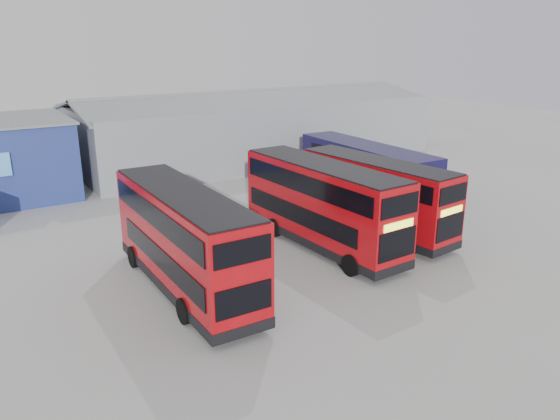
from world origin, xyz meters
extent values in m
plane|color=gray|center=(0.00, 0.00, 0.00)|extent=(120.00, 120.00, 0.00)
cube|color=gray|center=(8.00, 20.00, 2.50)|extent=(30.00, 12.00, 5.00)
cube|color=slate|center=(8.00, 17.20, 5.25)|extent=(30.50, 6.33, 1.29)
cube|color=slate|center=(8.00, 22.80, 5.25)|extent=(30.50, 6.33, 1.29)
cube|color=#A3090F|center=(-7.48, -1.61, 2.30)|extent=(2.49, 10.19, 3.93)
cube|color=black|center=(-7.48, -1.61, 0.53)|extent=(2.53, 10.23, 0.44)
cube|color=black|center=(-6.25, -2.01, 1.84)|extent=(0.11, 8.63, 0.92)
cube|color=black|center=(-8.72, -1.99, 1.84)|extent=(0.11, 8.63, 0.92)
cube|color=black|center=(-6.25, -1.62, 3.49)|extent=(0.11, 9.59, 0.92)
cube|color=black|center=(-8.71, -1.60, 3.49)|extent=(0.11, 9.59, 0.92)
cube|color=black|center=(-7.45, 3.50, 1.74)|extent=(2.18, 0.06, 1.31)
cube|color=black|center=(-7.45, 3.50, 3.49)|extent=(2.18, 0.06, 0.92)
cube|color=#C3DF2F|center=(-7.45, 3.51, 2.62)|extent=(1.74, 0.05, 0.34)
cube|color=black|center=(-7.52, -6.72, 1.74)|extent=(2.13, 0.06, 1.07)
cube|color=black|center=(-7.52, -6.72, 3.49)|extent=(2.13, 0.06, 0.87)
cube|color=black|center=(-7.48, -1.61, 4.28)|extent=(2.35, 10.05, 0.10)
cylinder|color=black|center=(-6.30, 1.92, 0.50)|extent=(0.32, 1.01, 1.01)
cylinder|color=black|center=(-8.62, 1.93, 0.50)|extent=(0.32, 1.01, 1.01)
cylinder|color=black|center=(-6.34, -4.19, 0.50)|extent=(0.32, 1.01, 1.01)
cylinder|color=black|center=(-8.66, -4.17, 0.50)|extent=(0.32, 1.01, 1.01)
cube|color=#A3090F|center=(0.25, -0.59, 2.29)|extent=(2.89, 10.23, 3.91)
cube|color=black|center=(0.25, -0.59, 0.53)|extent=(2.93, 10.27, 0.43)
cube|color=black|center=(-0.99, -0.26, 1.83)|extent=(0.46, 8.58, 0.92)
cube|color=black|center=(1.46, -0.15, 1.83)|extent=(0.46, 8.58, 0.92)
cube|color=black|center=(-0.97, -0.65, 3.47)|extent=(0.51, 9.54, 0.92)
cube|color=black|center=(1.48, -0.53, 3.47)|extent=(0.51, 9.54, 0.92)
cube|color=black|center=(0.50, -5.67, 1.74)|extent=(2.17, 0.15, 1.30)
cube|color=black|center=(0.50, -5.67, 3.47)|extent=(2.17, 0.15, 0.92)
cube|color=#C3DF2F|center=(0.50, -5.68, 2.60)|extent=(1.74, 0.12, 0.34)
cube|color=black|center=(0.01, 4.49, 1.74)|extent=(2.12, 0.15, 1.06)
cube|color=black|center=(0.01, 4.49, 3.47)|extent=(2.12, 0.15, 0.87)
cube|color=black|center=(0.25, -0.59, 4.26)|extent=(2.74, 10.08, 0.10)
cylinder|color=black|center=(-0.74, -4.16, 0.50)|extent=(0.36, 1.02, 1.00)
cylinder|color=black|center=(1.58, -4.05, 0.50)|extent=(0.36, 1.02, 1.00)
cylinder|color=black|center=(-1.03, 1.91, 0.50)|extent=(0.36, 1.02, 1.00)
cylinder|color=black|center=(1.29, 2.02, 0.50)|extent=(0.36, 1.02, 1.00)
cube|color=#A3090F|center=(3.91, -0.40, 2.14)|extent=(3.21, 9.63, 3.64)
cube|color=black|center=(3.91, -0.40, 0.49)|extent=(3.25, 9.67, 0.40)
cube|color=black|center=(2.74, -0.16, 1.71)|extent=(0.87, 7.97, 0.85)
cube|color=black|center=(5.01, 0.07, 1.71)|extent=(0.87, 7.97, 0.85)
cube|color=black|center=(2.78, -0.52, 3.24)|extent=(0.97, 8.87, 0.85)
cube|color=black|center=(5.05, -0.29, 3.24)|extent=(0.97, 8.87, 0.85)
cube|color=black|center=(4.40, -5.12, 1.62)|extent=(2.02, 0.25, 1.21)
cube|color=black|center=(4.40, -5.12, 3.24)|extent=(2.02, 0.25, 0.85)
cube|color=#C3DF2F|center=(4.40, -5.13, 2.43)|extent=(1.61, 0.20, 0.31)
cube|color=black|center=(3.42, 4.31, 1.62)|extent=(1.97, 0.25, 0.99)
cube|color=black|center=(3.42, 4.31, 3.24)|extent=(1.97, 0.25, 0.81)
cube|color=black|center=(3.91, -0.40, 3.98)|extent=(3.07, 9.48, 0.09)
cylinder|color=black|center=(3.18, -3.78, 0.47)|extent=(0.38, 0.96, 0.94)
cylinder|color=black|center=(5.33, -3.56, 0.47)|extent=(0.38, 0.96, 0.94)
cylinder|color=black|center=(2.59, 1.86, 0.47)|extent=(0.38, 0.96, 0.94)
cylinder|color=black|center=(4.74, 2.08, 0.47)|extent=(0.38, 0.96, 0.94)
cube|color=#0C0E37|center=(9.02, 6.28, 1.79)|extent=(2.89, 11.82, 2.84)
cube|color=black|center=(9.02, 6.28, 0.57)|extent=(2.93, 11.87, 0.43)
cube|color=maroon|center=(9.02, 6.28, 1.28)|extent=(2.92, 11.86, 0.27)
cube|color=black|center=(10.38, 5.94, 2.25)|extent=(0.23, 9.85, 1.02)
cube|color=black|center=(7.66, 5.99, 2.25)|extent=(0.23, 9.85, 1.02)
cube|color=black|center=(9.13, 12.19, 1.98)|extent=(2.41, 0.10, 1.39)
cube|color=black|center=(8.92, 0.37, 1.98)|extent=(2.36, 0.10, 1.18)
cylinder|color=black|center=(10.38, 10.44, 0.56)|extent=(0.36, 1.12, 1.11)
cylinder|color=black|center=(7.81, 10.48, 0.56)|extent=(0.36, 1.12, 1.11)
cylinder|color=black|center=(10.25, 2.94, 0.56)|extent=(0.36, 1.12, 1.11)
cylinder|color=black|center=(7.68, 2.99, 0.56)|extent=(0.36, 1.12, 1.11)
camera|label=1|loc=(-15.30, -21.39, 10.22)|focal=35.00mm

